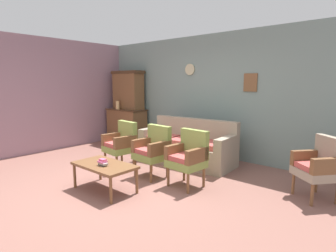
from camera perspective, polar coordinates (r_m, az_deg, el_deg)
The scene contains 13 objects.
ground_plane at distance 4.61m, azimuth -9.30°, elevation -12.16°, with size 7.68×7.68×0.00m, color #84564C.
wall_back_with_decor at distance 6.32m, azimuth 9.14°, elevation 6.10°, with size 6.40×0.09×2.70m.
wall_left_side at distance 7.12m, azimuth -26.55°, elevation 5.57°, with size 0.06×5.20×2.70m, color gray.
side_cabinet at distance 7.77m, azimuth -8.47°, elevation 0.06°, with size 1.16×0.55×0.93m.
cabinet_upper_hutch at distance 7.73m, azimuth -8.19°, elevation 7.36°, with size 0.99×0.38×1.03m.
vase_on_cabinet at distance 7.68m, azimuth -10.30°, elevation 4.26°, with size 0.10×0.10×0.23m, color tan.
floral_couch at distance 5.77m, azimuth 4.07°, elevation -4.38°, with size 2.00×0.93×0.90m.
armchair_near_couch_end at distance 5.46m, azimuth -9.60°, elevation -3.37°, with size 0.57×0.55×0.90m.
armchair_by_doorway at distance 4.89m, azimuth -3.09°, elevation -4.70°, with size 0.55×0.53×0.90m.
armchair_row_middle at distance 4.45m, azimuth 4.16°, elevation -6.08°, with size 0.55×0.53×0.90m.
wingback_chair_by_fireplace at distance 4.50m, azimuth 28.63°, elevation -7.02°, with size 0.71×0.71×0.90m.
coffee_table at distance 4.39m, azimuth -12.91°, elevation -8.17°, with size 1.00×0.56×0.42m.
book_stack_on_table at distance 4.30m, azimuth -13.24°, elevation -7.28°, with size 0.16×0.11×0.10m.
Camera 1 is at (3.34, -2.73, 1.65)m, focal length 29.71 mm.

